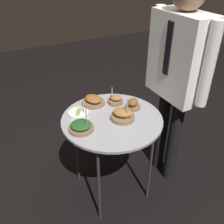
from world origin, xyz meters
TOP-DOWN VIEW (x-y plane):
  - ground_plane at (0.00, 0.00)m, footprint 8.00×8.00m
  - serving_cart at (0.00, 0.00)m, footprint 0.71×0.71m
  - bowl_roast_far_rim at (-0.04, 0.20)m, footprint 0.11×0.12m
  - bowl_roast_front_left at (0.04, 0.06)m, footprint 0.17×0.17m
  - bowl_roast_near_rim at (-0.16, 0.12)m, footprint 0.12×0.11m
  - bowl_asparagus_mid_left at (-0.15, -0.19)m, footprint 0.15×0.15m
  - bowl_roast_front_center at (-0.24, -0.03)m, footprint 0.17×0.17m
  - bowl_spinach_front_right at (0.03, -0.24)m, footprint 0.17×0.17m
  - waiter_figure at (0.04, 0.50)m, footprint 0.58×0.22m

SIDE VIEW (x-z plane):
  - ground_plane at x=0.00m, z-range 0.00..0.00m
  - serving_cart at x=0.00m, z-range 0.31..1.02m
  - bowl_asparagus_mid_left at x=-0.15m, z-range 0.66..0.78m
  - bowl_spinach_front_right at x=0.03m, z-range 0.64..0.83m
  - bowl_roast_front_center at x=-0.24m, z-range 0.70..0.77m
  - bowl_roast_near_rim at x=-0.16m, z-range 0.67..0.81m
  - bowl_roast_front_left at x=0.04m, z-range 0.65..0.83m
  - bowl_roast_far_rim at x=-0.04m, z-range 0.70..0.78m
  - waiter_figure at x=0.04m, z-range 0.21..1.80m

